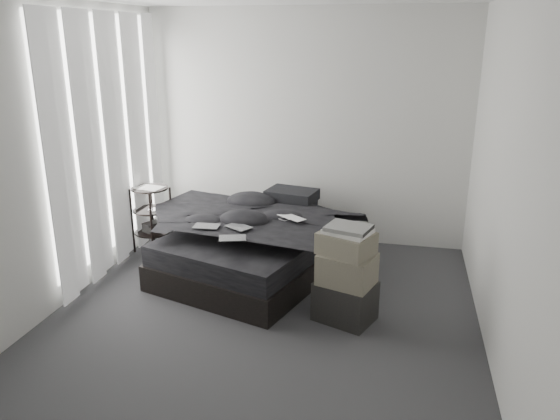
% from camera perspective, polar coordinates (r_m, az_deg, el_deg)
% --- Properties ---
extents(floor, '(3.60, 4.20, 0.01)m').
position_cam_1_polar(floor, '(4.66, -2.23, -11.82)').
color(floor, '#353537').
rests_on(floor, ground).
extents(wall_back, '(3.60, 0.01, 2.60)m').
position_cam_1_polar(wall_back, '(6.18, 2.70, 8.51)').
color(wall_back, silver).
rests_on(wall_back, ground).
extents(wall_front, '(3.60, 0.01, 2.60)m').
position_cam_1_polar(wall_front, '(2.33, -16.23, -8.67)').
color(wall_front, silver).
rests_on(wall_front, ground).
extents(wall_left, '(0.01, 4.20, 2.60)m').
position_cam_1_polar(wall_left, '(4.95, -23.08, 4.70)').
color(wall_left, silver).
rests_on(wall_left, ground).
extents(wall_right, '(0.01, 4.20, 2.60)m').
position_cam_1_polar(wall_right, '(4.10, 22.67, 2.22)').
color(wall_right, silver).
rests_on(wall_right, ground).
extents(window_left, '(0.02, 2.00, 2.30)m').
position_cam_1_polar(window_left, '(5.67, -17.76, 7.33)').
color(window_left, white).
rests_on(window_left, wall_left).
extents(curtain_left, '(0.06, 2.12, 2.48)m').
position_cam_1_polar(curtain_left, '(5.65, -17.25, 6.63)').
color(curtain_left, white).
rests_on(curtain_left, wall_left).
extents(bed, '(1.90, 2.19, 0.25)m').
position_cam_1_polar(bed, '(5.56, -2.49, -5.23)').
color(bed, black).
rests_on(bed, floor).
extents(mattress, '(1.83, 2.13, 0.20)m').
position_cam_1_polar(mattress, '(5.47, -2.53, -3.06)').
color(mattress, black).
rests_on(mattress, bed).
extents(duvet, '(1.78, 1.93, 0.22)m').
position_cam_1_polar(duvet, '(5.36, -2.82, -1.14)').
color(duvet, black).
rests_on(duvet, mattress).
extents(pillow_lower, '(0.65, 0.53, 0.13)m').
position_cam_1_polar(pillow_lower, '(6.02, 0.79, 0.59)').
color(pillow_lower, black).
rests_on(pillow_lower, mattress).
extents(pillow_upper, '(0.58, 0.46, 0.12)m').
position_cam_1_polar(pillow_upper, '(5.94, 1.24, 1.57)').
color(pillow_upper, black).
rests_on(pillow_upper, pillow_lower).
extents(laptop, '(0.35, 0.33, 0.02)m').
position_cam_1_polar(laptop, '(5.23, 0.86, -0.24)').
color(laptop, silver).
rests_on(laptop, duvet).
extents(comic_a, '(0.25, 0.17, 0.01)m').
position_cam_1_polar(comic_a, '(5.11, -7.71, -0.96)').
color(comic_a, black).
rests_on(comic_a, duvet).
extents(comic_b, '(0.28, 0.25, 0.01)m').
position_cam_1_polar(comic_b, '(5.06, -4.35, -0.98)').
color(comic_b, black).
rests_on(comic_b, duvet).
extents(comic_c, '(0.27, 0.22, 0.01)m').
position_cam_1_polar(comic_c, '(4.78, -5.02, -2.06)').
color(comic_c, black).
rests_on(comic_c, duvet).
extents(side_stand, '(0.51, 0.51, 0.72)m').
position_cam_1_polar(side_stand, '(6.15, -13.23, -1.02)').
color(side_stand, black).
rests_on(side_stand, floor).
extents(papers, '(0.31, 0.26, 0.01)m').
position_cam_1_polar(papers, '(6.03, -13.48, 2.25)').
color(papers, white).
rests_on(papers, side_stand).
extents(floor_books, '(0.18, 0.24, 0.16)m').
position_cam_1_polar(floor_books, '(6.06, -10.06, -3.95)').
color(floor_books, black).
rests_on(floor_books, floor).
extents(box_lower, '(0.56, 0.51, 0.34)m').
position_cam_1_polar(box_lower, '(4.68, 6.82, -9.43)').
color(box_lower, black).
rests_on(box_lower, floor).
extents(box_mid, '(0.51, 0.46, 0.26)m').
position_cam_1_polar(box_mid, '(4.54, 7.01, -6.14)').
color(box_mid, '#645E4E').
rests_on(box_mid, box_lower).
extents(box_upper, '(0.51, 0.47, 0.18)m').
position_cam_1_polar(box_upper, '(4.47, 6.95, -3.47)').
color(box_upper, '#645E4E').
rests_on(box_upper, box_mid).
extents(art_book_white, '(0.43, 0.39, 0.03)m').
position_cam_1_polar(art_book_white, '(4.43, 7.12, -2.20)').
color(art_book_white, silver).
rests_on(art_book_white, box_upper).
extents(art_book_snake, '(0.40, 0.35, 0.03)m').
position_cam_1_polar(art_book_snake, '(4.41, 7.19, -1.86)').
color(art_book_snake, silver).
rests_on(art_book_snake, art_book_white).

